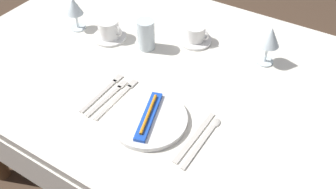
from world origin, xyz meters
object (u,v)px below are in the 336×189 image
at_px(wine_glass_left, 74,8).
at_px(fork_inner, 109,96).
at_px(dinner_plate, 149,119).
at_px(fork_salad, 104,91).
at_px(spoon_soup, 206,136).
at_px(drink_tumbler, 146,36).
at_px(fork_outer, 118,97).
at_px(coffee_cup_right, 109,29).
at_px(dinner_knife, 194,138).
at_px(coffee_cup_left, 195,33).
at_px(toothbrush_package, 149,116).
at_px(wine_glass_centre, 270,38).

bearing_deg(wine_glass_left, fork_inner, -35.21).
height_order(dinner_plate, fork_salad, dinner_plate).
relative_size(spoon_soup, drink_tumbler, 1.85).
distance_m(fork_outer, spoon_soup, 0.34).
height_order(fork_salad, coffee_cup_right, coffee_cup_right).
height_order(fork_inner, wine_glass_left, wine_glass_left).
height_order(fork_salad, dinner_knife, same).
bearing_deg(coffee_cup_left, fork_inner, -102.79).
distance_m(fork_inner, fork_salad, 0.03).
bearing_deg(toothbrush_package, dinner_knife, 4.35).
height_order(dinner_knife, drink_tumbler, drink_tumbler).
xyz_separation_m(coffee_cup_right, wine_glass_centre, (0.61, 0.18, 0.06)).
relative_size(dinner_knife, spoon_soup, 1.01).
distance_m(toothbrush_package, fork_salad, 0.22).
bearing_deg(dinner_plate, spoon_soup, 10.87).
distance_m(fork_outer, coffee_cup_right, 0.37).
height_order(dinner_plate, coffee_cup_left, coffee_cup_left).
relative_size(dinner_plate, coffee_cup_left, 2.43).
bearing_deg(wine_glass_centre, fork_outer, -128.94).
distance_m(dinner_knife, wine_glass_left, 0.78).
bearing_deg(coffee_cup_left, wine_glass_centre, 3.59).
xyz_separation_m(wine_glass_centre, wine_glass_left, (-0.78, -0.20, -0.01)).
bearing_deg(fork_inner, coffee_cup_right, 127.47).
bearing_deg(dinner_plate, fork_outer, 167.19).
bearing_deg(fork_outer, fork_inner, -157.24).
xyz_separation_m(toothbrush_package, drink_tumbler, (-0.23, 0.33, 0.03)).
relative_size(dinner_knife, wine_glass_left, 1.59).
relative_size(wine_glass_left, drink_tumbler, 1.18).
xyz_separation_m(dinner_plate, drink_tumbler, (-0.23, 0.33, 0.05)).
height_order(toothbrush_package, fork_inner, toothbrush_package).
xyz_separation_m(fork_inner, fork_salad, (-0.03, 0.01, 0.00)).
height_order(coffee_cup_right, drink_tumbler, drink_tumbler).
bearing_deg(fork_inner, fork_salad, 161.10).
relative_size(fork_inner, wine_glass_centre, 1.33).
distance_m(dinner_plate, coffee_cup_right, 0.50).
relative_size(fork_outer, fork_inner, 1.09).
distance_m(dinner_knife, coffee_cup_left, 0.52).
bearing_deg(wine_glass_left, coffee_cup_right, 4.78).
height_order(spoon_soup, coffee_cup_left, coffee_cup_left).
height_order(dinner_knife, wine_glass_centre, wine_glass_centre).
xyz_separation_m(fork_salad, coffee_cup_left, (0.13, 0.44, 0.04)).
height_order(dinner_knife, coffee_cup_left, coffee_cup_left).
relative_size(toothbrush_package, drink_tumbler, 1.70).
xyz_separation_m(fork_salad, wine_glass_centre, (0.43, 0.45, 0.11)).
xyz_separation_m(fork_inner, dinner_knife, (0.34, -0.01, 0.00)).
bearing_deg(dinner_plate, wine_glass_centre, 66.09).
distance_m(fork_salad, wine_glass_centre, 0.63).
xyz_separation_m(dinner_plate, wine_glass_left, (-0.56, 0.29, 0.09)).
height_order(coffee_cup_right, wine_glass_centre, wine_glass_centre).
distance_m(dinner_knife, drink_tumbler, 0.50).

